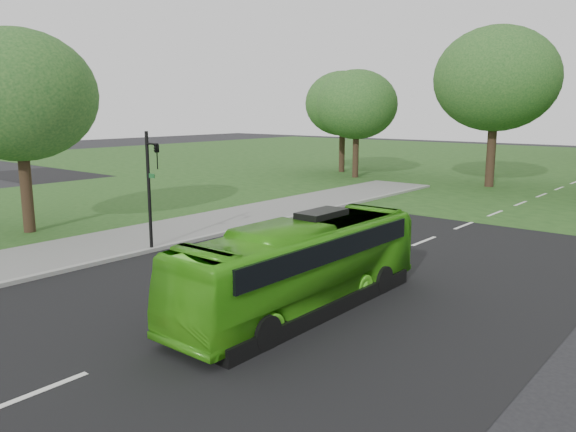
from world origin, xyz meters
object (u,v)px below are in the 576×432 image
(tree_side_near, at_px, (18,96))
(bus, at_px, (302,266))
(tree_park_f, at_px, (343,104))
(traffic_light, at_px, (151,182))
(tree_park_a, at_px, (357,105))
(tree_park_b, at_px, (496,79))

(tree_side_near, bearing_deg, bus, 0.40)
(tree_park_f, relative_size, tree_side_near, 0.98)
(bus, relative_size, traffic_light, 1.91)
(bus, height_order, traffic_light, traffic_light)
(bus, bearing_deg, traffic_light, 171.15)
(tree_park_a, bearing_deg, tree_park_b, 8.16)
(tree_park_f, relative_size, bus, 0.98)
(tree_park_b, bearing_deg, traffic_light, -96.72)
(traffic_light, bearing_deg, tree_side_near, -150.55)
(tree_park_b, xyz_separation_m, tree_park_f, (-13.10, 1.20, -1.52))
(bus, xyz_separation_m, traffic_light, (-8.06, 1.23, 1.44))
(traffic_light, bearing_deg, tree_park_f, 129.00)
(tree_side_near, height_order, traffic_light, tree_side_near)
(tree_park_b, xyz_separation_m, traffic_light, (-3.05, -25.93, -4.60))
(tree_side_near, distance_m, bus, 15.74)
(tree_park_a, bearing_deg, traffic_light, -74.13)
(tree_park_b, bearing_deg, tree_park_f, 174.78)
(traffic_light, bearing_deg, bus, 10.02)
(tree_park_b, bearing_deg, tree_side_near, -110.21)
(tree_park_b, xyz_separation_m, tree_side_near, (-10.04, -27.26, -1.41))
(tree_park_a, height_order, tree_park_f, tree_park_f)
(tree_side_near, bearing_deg, tree_park_f, 96.15)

